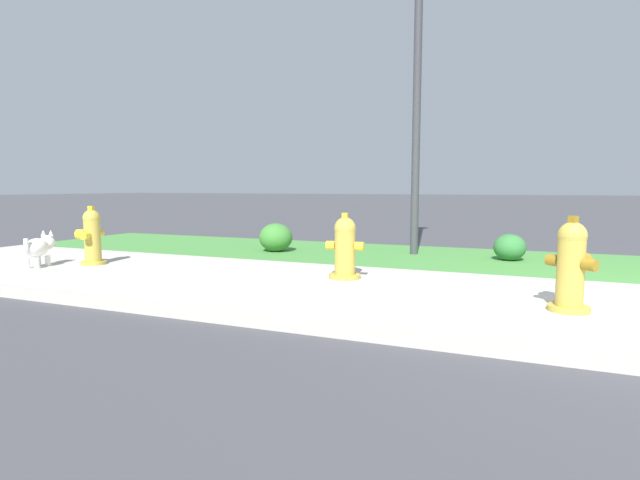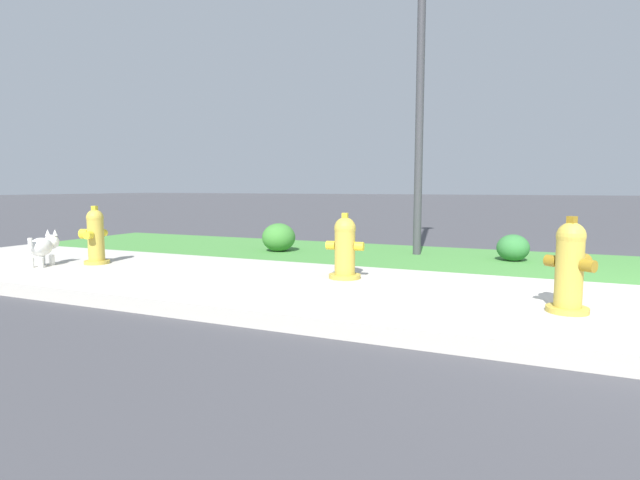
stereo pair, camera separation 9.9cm
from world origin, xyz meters
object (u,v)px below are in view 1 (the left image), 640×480
object	(u,v)px
small_white_dog	(39,247)
street_lamp	(418,19)
fire_hydrant_by_grass_verge	(92,237)
fire_hydrant_far_end	(571,266)
shrub_bush_far_verge	(510,247)
shrub_bush_near_lamp	(276,237)
fire_hydrant_near_corner	(345,248)

from	to	relation	value
small_white_dog	street_lamp	distance (m)	5.61
fire_hydrant_by_grass_verge	small_white_dog	bearing A→B (deg)	115.29
fire_hydrant_by_grass_verge	street_lamp	world-z (taller)	street_lamp
fire_hydrant_far_end	street_lamp	xyz separation A→B (m)	(-1.77, 2.80, 2.84)
small_white_dog	shrub_bush_far_verge	size ratio (longest dim) A/B	1.22
fire_hydrant_far_end	small_white_dog	world-z (taller)	fire_hydrant_far_end
small_white_dog	street_lamp	bearing A→B (deg)	-72.65
fire_hydrant_far_end	street_lamp	world-z (taller)	street_lamp
fire_hydrant_far_end	shrub_bush_near_lamp	world-z (taller)	fire_hydrant_far_end
fire_hydrant_by_grass_verge	fire_hydrant_near_corner	bearing A→B (deg)	-98.11
fire_hydrant_near_corner	street_lamp	bearing A→B (deg)	77.92
fire_hydrant_by_grass_verge	fire_hydrant_near_corner	distance (m)	3.15
small_white_dog	fire_hydrant_by_grass_verge	bearing A→B (deg)	-70.02
fire_hydrant_near_corner	fire_hydrant_far_end	distance (m)	2.13
fire_hydrant_near_corner	shrub_bush_far_verge	size ratio (longest dim) A/B	1.69
fire_hydrant_far_end	fire_hydrant_by_grass_verge	bearing A→B (deg)	-148.93
shrub_bush_near_lamp	shrub_bush_far_verge	xyz separation A→B (m)	(3.20, 0.35, -0.04)
shrub_bush_near_lamp	shrub_bush_far_verge	size ratio (longest dim) A/B	1.21
fire_hydrant_far_end	shrub_bush_far_verge	size ratio (longest dim) A/B	1.81
fire_hydrant_near_corner	shrub_bush_near_lamp	size ratio (longest dim) A/B	1.40
shrub_bush_far_verge	street_lamp	bearing A→B (deg)	174.38
fire_hydrant_by_grass_verge	fire_hydrant_near_corner	xyz separation A→B (m)	(3.13, 0.31, -0.02)
fire_hydrant_by_grass_verge	shrub_bush_far_verge	size ratio (longest dim) A/B	1.78
fire_hydrant_near_corner	shrub_bush_near_lamp	world-z (taller)	fire_hydrant_near_corner
street_lamp	shrub_bush_far_verge	xyz separation A→B (m)	(1.26, -0.12, -3.02)
small_white_dog	shrub_bush_near_lamp	size ratio (longest dim) A/B	1.01
fire_hydrant_by_grass_verge	fire_hydrant_near_corner	size ratio (longest dim) A/B	1.05
street_lamp	small_white_dog	bearing A→B (deg)	-143.56
fire_hydrant_by_grass_verge	fire_hydrant_far_end	size ratio (longest dim) A/B	0.98
fire_hydrant_by_grass_verge	small_white_dog	world-z (taller)	fire_hydrant_by_grass_verge
small_white_dog	fire_hydrant_near_corner	bearing A→B (deg)	-98.44
fire_hydrant_far_end	small_white_dog	bearing A→B (deg)	-144.95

